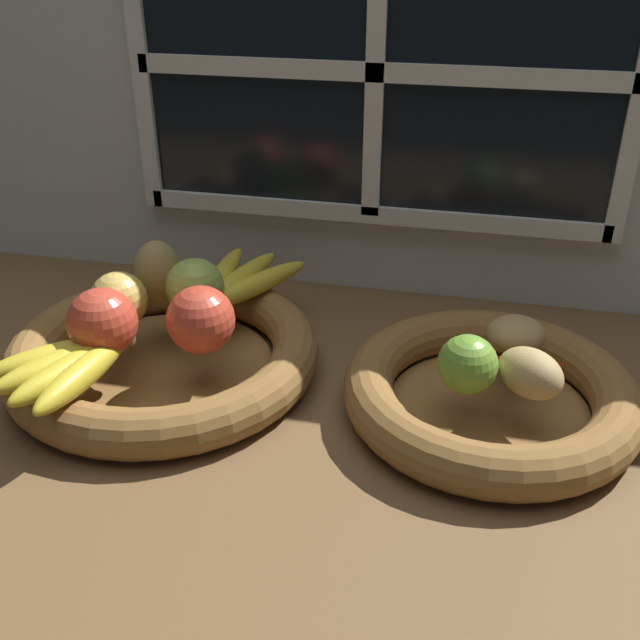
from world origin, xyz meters
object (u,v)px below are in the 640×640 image
at_px(banana_bunch_front, 69,365).
at_px(chili_pepper, 508,362).
at_px(apple_green_back, 195,287).
at_px(lime_near, 467,364).
at_px(potato_small, 530,373).
at_px(pear_brown, 157,274).
at_px(potato_back, 516,335).
at_px(fruit_bowl_left, 164,354).
at_px(apple_red_right, 201,320).
at_px(apple_red_front, 103,322).
at_px(banana_bunch_back, 237,282).
at_px(apple_golden_left, 119,300).
at_px(fruit_bowl_right, 490,394).

relative_size(banana_bunch_front, chili_pepper, 1.26).
xyz_separation_m(apple_green_back, lime_near, (0.33, -0.10, -0.00)).
height_order(apple_green_back, potato_small, apple_green_back).
bearing_deg(lime_near, pear_brown, 164.38).
relative_size(potato_back, chili_pepper, 0.50).
height_order(banana_bunch_front, potato_small, potato_small).
relative_size(banana_bunch_front, lime_near, 2.67).
relative_size(fruit_bowl_left, lime_near, 5.99).
distance_m(apple_red_right, pear_brown, 0.13).
relative_size(apple_green_back, chili_pepper, 0.54).
bearing_deg(banana_bunch_front, pear_brown, 81.19).
bearing_deg(chili_pepper, apple_red_front, -179.33).
bearing_deg(potato_small, banana_bunch_back, 156.54).
bearing_deg(potato_back, banana_bunch_back, 167.89).
bearing_deg(potato_back, pear_brown, 177.77).
height_order(fruit_bowl_left, lime_near, lime_near).
distance_m(potato_back, chili_pepper, 0.04).
xyz_separation_m(apple_green_back, potato_back, (0.38, -0.01, -0.01)).
height_order(apple_green_back, pear_brown, pear_brown).
bearing_deg(apple_golden_left, lime_near, -6.94).
relative_size(apple_red_front, banana_bunch_back, 0.39).
bearing_deg(pear_brown, apple_golden_left, -113.29).
height_order(pear_brown, banana_bunch_front, pear_brown).
distance_m(apple_red_right, banana_bunch_front, 0.15).
distance_m(fruit_bowl_left, potato_back, 0.41).
xyz_separation_m(apple_green_back, pear_brown, (-0.05, 0.01, 0.01)).
height_order(potato_back, lime_near, lime_near).
relative_size(lime_near, chili_pepper, 0.47).
bearing_deg(apple_golden_left, fruit_bowl_right, -0.97).
height_order(fruit_bowl_right, apple_green_back, apple_green_back).
distance_m(fruit_bowl_left, apple_green_back, 0.09).
bearing_deg(pear_brown, banana_bunch_front, -98.81).
bearing_deg(fruit_bowl_right, banana_bunch_back, 159.49).
bearing_deg(lime_near, fruit_bowl_right, 56.31).
xyz_separation_m(fruit_bowl_right, apple_green_back, (-0.36, 0.05, 0.06)).
bearing_deg(banana_bunch_front, potato_small, 9.04).
xyz_separation_m(pear_brown, potato_small, (0.44, -0.10, -0.02)).
bearing_deg(banana_bunch_front, potato_back, 18.97).
relative_size(banana_bunch_back, chili_pepper, 1.49).
xyz_separation_m(fruit_bowl_right, apple_red_right, (-0.32, -0.03, 0.07)).
bearing_deg(chili_pepper, banana_bunch_back, 154.01).
xyz_separation_m(fruit_bowl_left, apple_golden_left, (-0.05, 0.01, 0.06)).
height_order(fruit_bowl_right, apple_golden_left, apple_golden_left).
bearing_deg(lime_near, potato_back, 61.02).
distance_m(fruit_bowl_right, pear_brown, 0.42).
distance_m(apple_red_front, apple_golden_left, 0.06).
distance_m(fruit_bowl_left, potato_small, 0.42).
distance_m(apple_golden_left, banana_bunch_front, 0.12).
distance_m(apple_golden_left, banana_bunch_back, 0.16).
distance_m(banana_bunch_front, banana_bunch_back, 0.26).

